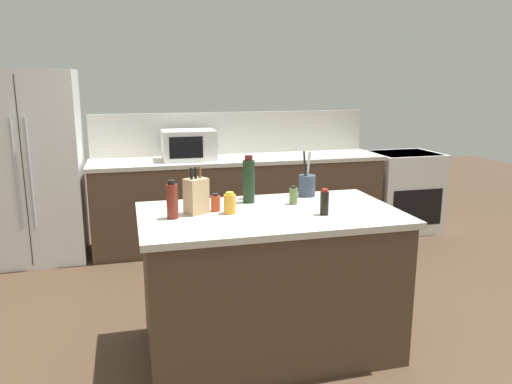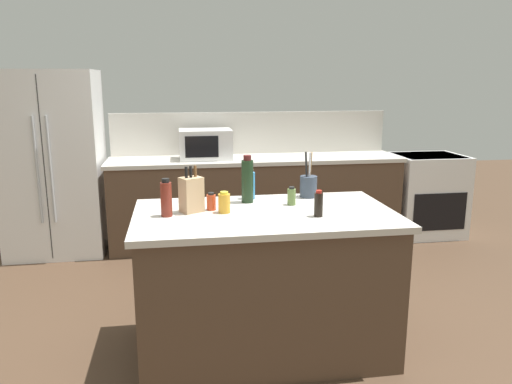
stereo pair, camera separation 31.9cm
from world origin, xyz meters
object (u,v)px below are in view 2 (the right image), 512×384
(knife_block, at_px, (191,194))
(dish_soap_bottle, at_px, (250,185))
(utensil_crock, at_px, (308,186))
(wine_bottle, at_px, (247,180))
(range_oven, at_px, (426,194))
(honey_jar, at_px, (224,203))
(spice_jar_oregano, at_px, (292,196))
(microwave, at_px, (205,144))
(spice_jar_paprika, at_px, (211,202))
(soy_sauce_bottle, at_px, (319,204))
(vinegar_bottle, at_px, (166,199))
(refrigerator, at_px, (53,164))

(knife_block, relative_size, dish_soap_bottle, 1.39)
(utensil_crock, bearing_deg, wine_bottle, -169.43)
(range_oven, relative_size, honey_jar, 6.84)
(dish_soap_bottle, relative_size, spice_jar_oregano, 1.70)
(microwave, distance_m, spice_jar_oregano, 2.09)
(range_oven, distance_m, dish_soap_bottle, 3.00)
(range_oven, height_order, microwave, microwave)
(spice_jar_paprika, relative_size, soy_sauce_bottle, 0.70)
(wine_bottle, bearing_deg, spice_jar_paprika, -146.98)
(vinegar_bottle, height_order, spice_jar_paprika, vinegar_bottle)
(refrigerator, xyz_separation_m, microwave, (1.53, -0.05, 0.17))
(utensil_crock, bearing_deg, range_oven, 44.21)
(vinegar_bottle, bearing_deg, refrigerator, 117.21)
(refrigerator, bearing_deg, dish_soap_bottle, -47.44)
(utensil_crock, height_order, wine_bottle, same)
(range_oven, height_order, honey_jar, honey_jar)
(utensil_crock, xyz_separation_m, dish_soap_bottle, (-0.41, 0.02, 0.02))
(dish_soap_bottle, bearing_deg, range_oven, 38.39)
(refrigerator, height_order, range_oven, refrigerator)
(dish_soap_bottle, bearing_deg, microwave, 96.14)
(honey_jar, xyz_separation_m, soy_sauce_bottle, (0.55, -0.18, 0.01))
(microwave, relative_size, dish_soap_bottle, 2.57)
(knife_block, bearing_deg, wine_bottle, -2.75)
(vinegar_bottle, bearing_deg, wine_bottle, 26.85)
(refrigerator, height_order, dish_soap_bottle, refrigerator)
(vinegar_bottle, bearing_deg, soy_sauce_bottle, -9.56)
(knife_block, relative_size, spice_jar_paprika, 2.56)
(refrigerator, relative_size, knife_block, 6.36)
(dish_soap_bottle, relative_size, spice_jar_paprika, 1.84)
(wine_bottle, xyz_separation_m, dish_soap_bottle, (0.03, 0.10, -0.05))
(knife_block, distance_m, spice_jar_paprika, 0.14)
(spice_jar_oregano, bearing_deg, knife_block, -173.47)
(range_oven, xyz_separation_m, microwave, (-2.50, 0.00, 0.63))
(refrigerator, height_order, utensil_crock, refrigerator)
(wine_bottle, distance_m, dish_soap_bottle, 0.12)
(range_oven, relative_size, utensil_crock, 2.87)
(honey_jar, bearing_deg, spice_jar_oregano, 15.55)
(knife_block, distance_m, vinegar_bottle, 0.17)
(refrigerator, xyz_separation_m, utensil_crock, (2.14, -1.90, 0.10))
(spice_jar_paprika, bearing_deg, wine_bottle, 33.02)
(microwave, relative_size, vinegar_bottle, 2.30)
(range_oven, xyz_separation_m, dish_soap_bottle, (-2.31, -1.83, 0.57))
(range_oven, distance_m, spice_jar_oregano, 2.95)
(range_oven, bearing_deg, wine_bottle, -140.53)
(vinegar_bottle, distance_m, soy_sauce_bottle, 0.92)
(knife_block, bearing_deg, utensil_crock, -11.17)
(soy_sauce_bottle, bearing_deg, honey_jar, 162.20)
(microwave, height_order, spice_jar_oregano, microwave)
(range_oven, distance_m, vinegar_bottle, 3.67)
(dish_soap_bottle, bearing_deg, spice_jar_oregano, -42.03)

